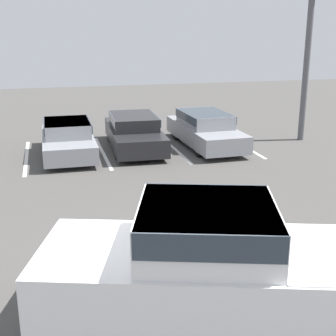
{
  "coord_description": "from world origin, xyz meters",
  "views": [
    {
      "loc": [
        -2.07,
        -6.8,
        4.34
      ],
      "look_at": [
        0.76,
        3.96,
        1.0
      ],
      "focal_mm": 50.0,
      "sensor_mm": 36.0,
      "label": 1
    }
  ],
  "objects_px": {
    "parked_sedan_c": "(205,128)",
    "light_post": "(307,54)",
    "pickup_truck": "(225,265)",
    "parked_sedan_a": "(68,137)",
    "parked_sedan_b": "(134,131)"
  },
  "relations": [
    {
      "from": "parked_sedan_c",
      "to": "light_post",
      "type": "bearing_deg",
      "value": 88.58
    },
    {
      "from": "pickup_truck",
      "to": "light_post",
      "type": "relative_size",
      "value": 1.02
    },
    {
      "from": "parked_sedan_a",
      "to": "parked_sedan_c",
      "type": "height_order",
      "value": "parked_sedan_c"
    },
    {
      "from": "parked_sedan_a",
      "to": "light_post",
      "type": "relative_size",
      "value": 0.73
    },
    {
      "from": "parked_sedan_b",
      "to": "parked_sedan_a",
      "type": "bearing_deg",
      "value": -79.63
    },
    {
      "from": "pickup_truck",
      "to": "light_post",
      "type": "distance_m",
      "value": 13.19
    },
    {
      "from": "parked_sedan_a",
      "to": "parked_sedan_b",
      "type": "distance_m",
      "value": 2.46
    },
    {
      "from": "parked_sedan_a",
      "to": "parked_sedan_c",
      "type": "xyz_separation_m",
      "value": [
        5.13,
        0.06,
        0.04
      ]
    },
    {
      "from": "pickup_truck",
      "to": "light_post",
      "type": "xyz_separation_m",
      "value": [
        7.45,
        10.6,
        2.45
      ]
    },
    {
      "from": "parked_sedan_a",
      "to": "parked_sedan_c",
      "type": "distance_m",
      "value": 5.13
    },
    {
      "from": "pickup_truck",
      "to": "parked_sedan_c",
      "type": "height_order",
      "value": "pickup_truck"
    },
    {
      "from": "pickup_truck",
      "to": "parked_sedan_c",
      "type": "bearing_deg",
      "value": 90.27
    },
    {
      "from": "parked_sedan_b",
      "to": "parked_sedan_c",
      "type": "xyz_separation_m",
      "value": [
        2.69,
        -0.27,
        0.02
      ]
    },
    {
      "from": "parked_sedan_b",
      "to": "light_post",
      "type": "distance_m",
      "value": 7.3
    },
    {
      "from": "pickup_truck",
      "to": "parked_sedan_b",
      "type": "xyz_separation_m",
      "value": [
        0.66,
        10.87,
        -0.24
      ]
    }
  ]
}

